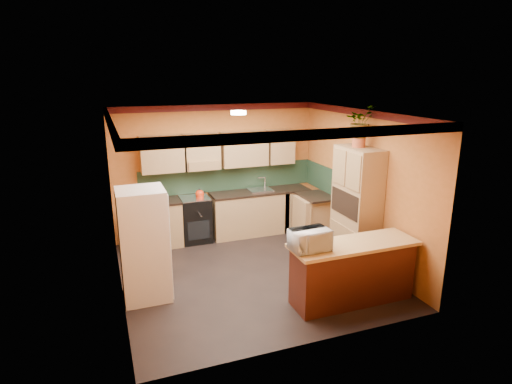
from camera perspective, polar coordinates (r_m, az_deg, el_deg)
room_shell at (r=7.03m, az=-1.32°, el=5.67°), size 4.24×4.24×2.72m
base_cabinets_back at (r=8.86m, az=-4.15°, el=-3.27°), size 3.65×0.60×0.88m
countertop_back at (r=8.73m, az=-4.21°, el=-0.41°), size 3.65×0.62×0.04m
stove at (r=8.72m, az=-8.10°, el=-3.62°), size 0.58×0.58×0.91m
kettle at (r=8.53m, az=-7.51°, el=-0.19°), size 0.21×0.21×0.18m
sink at (r=8.95m, az=0.55°, el=0.28°), size 0.48×0.40×0.03m
base_cabinets_right at (r=8.84m, az=8.02°, el=-3.43°), size 0.60×0.80×0.88m
countertop_right at (r=8.71m, az=8.14°, el=-0.57°), size 0.62×0.80×0.04m
fridge at (r=6.58m, az=-14.74°, el=-6.80°), size 0.68×0.66×1.70m
pantry at (r=7.61m, az=13.22°, el=-2.02°), size 0.48×0.90×2.10m
fern_pot at (r=7.40m, az=13.55°, el=6.46°), size 0.22×0.22×0.16m
fern at (r=7.35m, az=13.72°, el=9.14°), size 0.61×0.57×0.54m
breakfast_bar at (r=6.58m, az=12.69°, el=-10.57°), size 1.80×0.55×0.88m
bar_top at (r=6.39m, az=12.93°, el=-6.82°), size 1.90×0.65×0.05m
microwave at (r=5.98m, az=7.18°, el=-6.33°), size 0.55×0.39×0.30m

